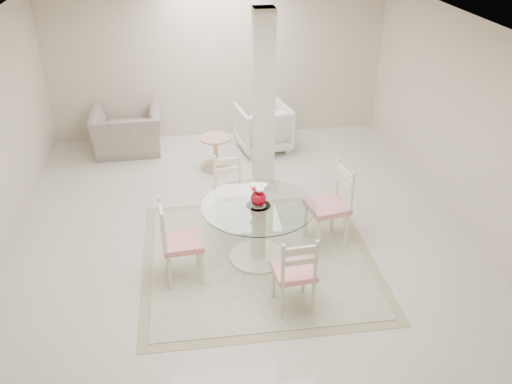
{
  "coord_description": "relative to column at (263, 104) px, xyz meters",
  "views": [
    {
      "loc": [
        -0.63,
        -6.06,
        4.03
      ],
      "look_at": [
        0.16,
        -0.39,
        0.85
      ],
      "focal_mm": 38.0,
      "sensor_mm": 36.0,
      "label": 1
    }
  ],
  "objects": [
    {
      "name": "ground",
      "position": [
        -0.5,
        -1.3,
        -1.35
      ],
      "size": [
        7.0,
        7.0,
        0.0
      ],
      "primitive_type": "plane",
      "color": "silver",
      "rests_on": "ground"
    },
    {
      "name": "dining_chair_south",
      "position": [
        -0.09,
        -2.87,
        -0.79
      ],
      "size": [
        0.46,
        0.46,
        1.07
      ],
      "rotation": [
        0.0,
        0.0,
        3.22
      ],
      "color": "beige",
      "rests_on": "ground"
    },
    {
      "name": "recliner_taupe",
      "position": [
        -2.15,
        1.6,
        -0.97
      ],
      "size": [
        1.21,
        1.07,
        0.76
      ],
      "primitive_type": "imported",
      "rotation": [
        0.0,
        0.0,
        3.18
      ],
      "color": "#9F9484",
      "rests_on": "ground"
    },
    {
      "name": "column",
      "position": [
        0.0,
        0.0,
        0.0
      ],
      "size": [
        0.3,
        0.3,
        2.7
      ],
      "primitive_type": "cube",
      "color": "beige",
      "rests_on": "ground"
    },
    {
      "name": "area_rug",
      "position": [
        -0.34,
        -1.89,
        -1.34
      ],
      "size": [
        2.86,
        2.86,
        0.02
      ],
      "color": "tan",
      "rests_on": "ground"
    },
    {
      "name": "red_vase",
      "position": [
        -0.34,
        -1.89,
        -0.42
      ],
      "size": [
        0.22,
        0.21,
        0.29
      ],
      "color": "#A10413",
      "rests_on": "dining_table"
    },
    {
      "name": "dining_table",
      "position": [
        -0.34,
        -1.89,
        -0.95
      ],
      "size": [
        1.36,
        1.36,
        0.78
      ],
      "rotation": [
        0.0,
        0.0,
        0.27
      ],
      "color": "beige",
      "rests_on": "ground"
    },
    {
      "name": "armchair_white",
      "position": [
        0.22,
        1.41,
        -0.95
      ],
      "size": [
        1.0,
        1.02,
        0.81
      ],
      "primitive_type": "imported",
      "rotation": [
        0.0,
        0.0,
        3.32
      ],
      "color": "white",
      "rests_on": "ground"
    },
    {
      "name": "dining_chair_north",
      "position": [
        -0.6,
        -0.91,
        -0.8
      ],
      "size": [
        0.45,
        0.45,
        1.04
      ],
      "rotation": [
        0.0,
        0.0,
        0.09
      ],
      "color": "#F6EACA",
      "rests_on": "ground"
    },
    {
      "name": "side_table",
      "position": [
        -0.67,
        0.78,
        -1.1
      ],
      "size": [
        0.52,
        0.52,
        0.54
      ],
      "color": "tan",
      "rests_on": "ground"
    },
    {
      "name": "room_shell",
      "position": [
        -0.5,
        -1.3,
        0.51
      ],
      "size": [
        6.02,
        7.02,
        2.71
      ],
      "color": "beige",
      "rests_on": "ground"
    },
    {
      "name": "dining_chair_east",
      "position": [
        0.65,
        -1.62,
        -0.72
      ],
      "size": [
        0.57,
        0.57,
        1.2
      ],
      "rotation": [
        0.0,
        0.0,
        -1.36
      ],
      "color": "#F4E9C8",
      "rests_on": "ground"
    },
    {
      "name": "dining_chair_west",
      "position": [
        -1.33,
        -2.15,
        -0.76
      ],
      "size": [
        0.49,
        0.49,
        1.13
      ],
      "rotation": [
        0.0,
        0.0,
        1.66
      ],
      "color": "beige",
      "rests_on": "ground"
    }
  ]
}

